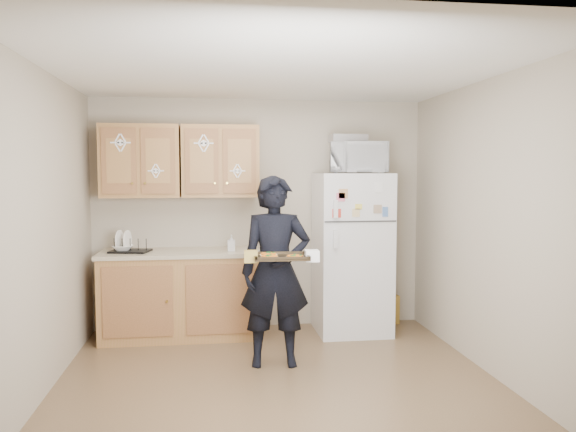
{
  "coord_description": "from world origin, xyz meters",
  "views": [
    {
      "loc": [
        -0.53,
        -4.36,
        1.7
      ],
      "look_at": [
        0.13,
        0.45,
        1.33
      ],
      "focal_mm": 35.0,
      "sensor_mm": 36.0,
      "label": 1
    }
  ],
  "objects": [
    {
      "name": "person",
      "position": [
        0.03,
        0.5,
        0.84
      ],
      "size": [
        0.63,
        0.44,
        1.68
      ],
      "primitive_type": "imported",
      "rotation": [
        0.0,
        0.0,
        -0.06
      ],
      "color": "black",
      "rests_on": "floor"
    },
    {
      "name": "wall_back",
      "position": [
        0.0,
        1.8,
        1.25
      ],
      "size": [
        3.6,
        0.04,
        2.5
      ],
      "primitive_type": "cube",
      "color": "#AB9F8B",
      "rests_on": "floor"
    },
    {
      "name": "pizza_back_left",
      "position": [
        -0.06,
        0.28,
        1.03
      ],
      "size": [
        0.15,
        0.15,
        0.02
      ],
      "primitive_type": "cylinder",
      "color": "orange",
      "rests_on": "baking_tray"
    },
    {
      "name": "refrigerator",
      "position": [
        0.95,
        1.43,
        0.85
      ],
      "size": [
        0.75,
        0.7,
        1.7
      ],
      "primitive_type": "cube",
      "color": "silver",
      "rests_on": "floor"
    },
    {
      "name": "pizza_front_left",
      "position": [
        -0.07,
        0.13,
        1.03
      ],
      "size": [
        0.15,
        0.15,
        0.02
      ],
      "primitive_type": "cylinder",
      "color": "orange",
      "rests_on": "baking_tray"
    },
    {
      "name": "wall_front",
      "position": [
        0.0,
        -1.8,
        1.25
      ],
      "size": [
        3.6,
        0.04,
        2.5
      ],
      "primitive_type": "cube",
      "color": "#AB9F8B",
      "rests_on": "floor"
    },
    {
      "name": "ceiling",
      "position": [
        0.0,
        0.0,
        2.5
      ],
      "size": [
        3.6,
        3.6,
        0.0
      ],
      "primitive_type": "plane",
      "color": "white",
      "rests_on": "wall_back"
    },
    {
      "name": "wall_left",
      "position": [
        -1.8,
        0.0,
        1.25
      ],
      "size": [
        0.04,
        3.6,
        2.5
      ],
      "primitive_type": "cube",
      "color": "#AB9F8B",
      "rests_on": "floor"
    },
    {
      "name": "foil_pan",
      "position": [
        0.89,
        1.41,
        2.06
      ],
      "size": [
        0.37,
        0.26,
        0.08
      ],
      "primitive_type": "cube",
      "rotation": [
        0.0,
        0.0,
        0.01
      ],
      "color": "#B0B0B7",
      "rests_on": "microwave"
    },
    {
      "name": "cereal_box",
      "position": [
        1.47,
        1.67,
        0.16
      ],
      "size": [
        0.2,
        0.07,
        0.32
      ],
      "primitive_type": "cube",
      "color": "gold",
      "rests_on": "floor"
    },
    {
      "name": "soap_bottle",
      "position": [
        -0.33,
        1.41,
        0.98
      ],
      "size": [
        0.08,
        0.08,
        0.17
      ],
      "primitive_type": "imported",
      "rotation": [
        0.0,
        0.0,
        -0.05
      ],
      "color": "silver",
      "rests_on": "countertop"
    },
    {
      "name": "upper_cab_right",
      "position": [
        -0.43,
        1.61,
        1.83
      ],
      "size": [
        0.8,
        0.33,
        0.75
      ],
      "primitive_type": "cube",
      "color": "olive",
      "rests_on": "wall_back"
    },
    {
      "name": "upper_cab_left",
      "position": [
        -1.25,
        1.61,
        1.83
      ],
      "size": [
        0.8,
        0.33,
        0.75
      ],
      "primitive_type": "cube",
      "color": "olive",
      "rests_on": "wall_back"
    },
    {
      "name": "bowl",
      "position": [
        -1.43,
        1.47,
        0.95
      ],
      "size": [
        0.24,
        0.24,
        0.05
      ],
      "primitive_type": "imported",
      "rotation": [
        0.0,
        0.0,
        0.14
      ],
      "color": "white",
      "rests_on": "dish_rack"
    },
    {
      "name": "floor",
      "position": [
        0.0,
        0.0,
        0.0
      ],
      "size": [
        3.6,
        3.6,
        0.0
      ],
      "primitive_type": "plane",
      "color": "brown",
      "rests_on": "ground"
    },
    {
      "name": "base_cabinet",
      "position": [
        -0.85,
        1.48,
        0.43
      ],
      "size": [
        1.6,
        0.6,
        0.86
      ],
      "primitive_type": "cube",
      "color": "olive",
      "rests_on": "floor"
    },
    {
      "name": "countertop",
      "position": [
        -0.85,
        1.48,
        0.88
      ],
      "size": [
        1.64,
        0.64,
        0.04
      ],
      "primitive_type": "cube",
      "color": "#C2B595",
      "rests_on": "base_cabinet"
    },
    {
      "name": "microwave",
      "position": [
        1.0,
        1.38,
        1.86
      ],
      "size": [
        0.64,
        0.49,
        0.33
      ],
      "primitive_type": "imported",
      "rotation": [
        0.0,
        0.0,
        -0.16
      ],
      "color": "silver",
      "rests_on": "refrigerator"
    },
    {
      "name": "baking_tray",
      "position": [
        0.04,
        0.2,
        1.01
      ],
      "size": [
        0.46,
        0.35,
        0.04
      ],
      "primitive_type": "cube",
      "rotation": [
        0.0,
        0.0,
        -0.06
      ],
      "color": "black",
      "rests_on": "person"
    },
    {
      "name": "dish_rack",
      "position": [
        -1.35,
        1.47,
        0.97
      ],
      "size": [
        0.43,
        0.36,
        0.15
      ],
      "primitive_type": "cube",
      "rotation": [
        0.0,
        0.0,
        -0.23
      ],
      "color": "black",
      "rests_on": "countertop"
    },
    {
      "name": "wall_right",
      "position": [
        1.8,
        0.0,
        1.25
      ],
      "size": [
        0.04,
        3.6,
        2.5
      ],
      "primitive_type": "cube",
      "color": "#AB9F8B",
      "rests_on": "floor"
    },
    {
      "name": "pizza_front_right",
      "position": [
        0.14,
        0.12,
        1.03
      ],
      "size": [
        0.15,
        0.15,
        0.02
      ],
      "primitive_type": "cylinder",
      "color": "orange",
      "rests_on": "baking_tray"
    }
  ]
}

